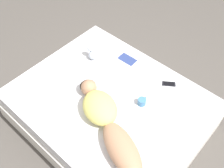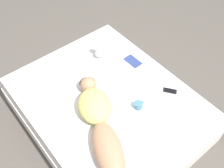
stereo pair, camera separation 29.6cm
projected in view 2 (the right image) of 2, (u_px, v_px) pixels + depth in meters
The scene contains 7 objects.
ground_plane at pixel (108, 120), 3.27m from camera, with size 12.00×12.00×0.00m, color #4C4742.
bed at pixel (108, 110), 3.10m from camera, with size 1.70×2.10×0.48m.
person at pixel (99, 119), 2.61m from camera, with size 0.68×1.22×0.21m.
open_magazine at pixel (127, 65), 3.22m from camera, with size 0.43×0.33×0.01m.
coffee_mug at pixel (139, 105), 2.79m from camera, with size 0.12×0.09×0.08m.
cell_phone at pixel (170, 91), 2.96m from camera, with size 0.14×0.16×0.01m.
plush_toy at pixel (99, 52), 3.28m from camera, with size 0.13×0.14×0.18m.
Camera 2 is at (-1.07, -1.40, 2.80)m, focal length 42.00 mm.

